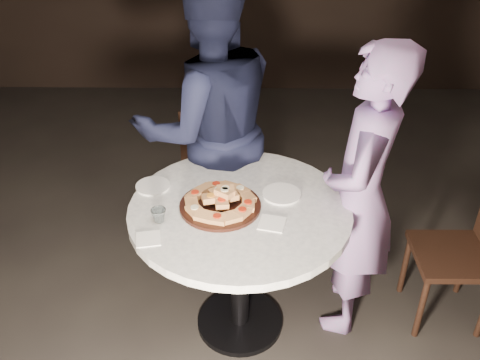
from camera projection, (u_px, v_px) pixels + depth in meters
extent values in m
plane|color=black|center=(221.00, 321.00, 3.21)|extent=(7.00, 7.00, 0.00)
cylinder|color=black|center=(240.00, 321.00, 3.18)|extent=(0.66, 0.66, 0.03)
cylinder|color=black|center=(240.00, 269.00, 2.96)|extent=(0.13, 0.13, 0.79)
cylinder|color=silver|center=(240.00, 210.00, 2.74)|extent=(1.49, 1.49, 0.05)
cylinder|color=black|center=(220.00, 206.00, 2.72)|extent=(0.52, 0.52, 0.02)
cube|color=#BE8049|center=(248.00, 205.00, 2.68)|extent=(0.07, 0.09, 0.04)
cylinder|color=#B3240E|center=(248.00, 202.00, 2.67)|extent=(0.04, 0.04, 0.01)
cube|color=#BE8049|center=(247.00, 197.00, 2.74)|extent=(0.10, 0.11, 0.04)
cube|color=#BE8049|center=(240.00, 191.00, 2.79)|extent=(0.11, 0.11, 0.04)
cylinder|color=beige|center=(240.00, 188.00, 2.78)|extent=(0.06, 0.06, 0.01)
cube|color=#BE8049|center=(229.00, 187.00, 2.82)|extent=(0.11, 0.10, 0.04)
cube|color=#BE8049|center=(216.00, 186.00, 2.82)|extent=(0.09, 0.08, 0.04)
cylinder|color=#B3240E|center=(216.00, 183.00, 2.81)|extent=(0.04, 0.04, 0.01)
cube|color=#BE8049|center=(204.00, 189.00, 2.80)|extent=(0.11, 0.11, 0.04)
cube|color=#BE8049|center=(195.00, 195.00, 2.75)|extent=(0.11, 0.11, 0.04)
cylinder|color=#B3240E|center=(195.00, 192.00, 2.74)|extent=(0.06, 0.06, 0.01)
cube|color=#BE8049|center=(192.00, 203.00, 2.70)|extent=(0.08, 0.10, 0.04)
cube|color=#BE8049|center=(195.00, 210.00, 2.64)|extent=(0.11, 0.11, 0.04)
cylinder|color=beige|center=(195.00, 207.00, 2.63)|extent=(0.06, 0.06, 0.01)
cube|color=#BE8049|center=(204.00, 216.00, 2.60)|extent=(0.11, 0.10, 0.04)
cube|color=#BE8049|center=(217.00, 219.00, 2.58)|extent=(0.10, 0.09, 0.04)
cylinder|color=#B3240E|center=(217.00, 216.00, 2.57)|extent=(0.05, 0.05, 0.01)
cube|color=#BE8049|center=(231.00, 217.00, 2.59)|extent=(0.11, 0.10, 0.04)
cube|color=#BE8049|center=(242.00, 212.00, 2.63)|extent=(0.11, 0.11, 0.04)
cylinder|color=#B3240E|center=(242.00, 209.00, 2.62)|extent=(0.06, 0.06, 0.01)
cube|color=#BE8049|center=(229.00, 196.00, 2.69)|extent=(0.11, 0.09, 0.03)
cylinder|color=#2D6B1E|center=(229.00, 193.00, 2.68)|extent=(0.05, 0.05, 0.01)
cube|color=#BE8049|center=(218.00, 192.00, 2.72)|extent=(0.11, 0.10, 0.03)
cylinder|color=beige|center=(218.00, 189.00, 2.71)|extent=(0.06, 0.06, 0.01)
cube|color=#BE8049|center=(211.00, 198.00, 2.68)|extent=(0.10, 0.09, 0.04)
cylinder|color=orange|center=(211.00, 195.00, 2.67)|extent=(0.05, 0.05, 0.01)
cube|color=#BE8049|center=(222.00, 202.00, 2.65)|extent=(0.08, 0.10, 0.03)
cylinder|color=#B3240E|center=(222.00, 199.00, 2.64)|extent=(0.05, 0.05, 0.01)
cube|color=#BE8049|center=(226.00, 191.00, 2.68)|extent=(0.09, 0.07, 0.04)
cylinder|color=beige|center=(226.00, 188.00, 2.67)|extent=(0.04, 0.04, 0.01)
cube|color=#BE8049|center=(225.00, 193.00, 2.67)|extent=(0.11, 0.11, 0.04)
cylinder|color=beige|center=(225.00, 190.00, 2.66)|extent=(0.06, 0.06, 0.01)
cylinder|color=white|center=(153.00, 186.00, 2.87)|extent=(0.24, 0.24, 0.01)
cylinder|color=white|center=(282.00, 194.00, 2.81)|extent=(0.21, 0.21, 0.01)
imported|color=silver|center=(159.00, 215.00, 2.60)|extent=(0.10, 0.10, 0.07)
cube|color=white|center=(148.00, 239.00, 2.50)|extent=(0.13, 0.13, 0.01)
cube|color=white|center=(272.00, 223.00, 2.60)|extent=(0.15, 0.15, 0.01)
cube|color=black|center=(217.00, 154.00, 4.07)|extent=(0.50, 0.50, 0.04)
cube|color=black|center=(204.00, 142.00, 3.81)|extent=(0.36, 0.18, 0.41)
cylinder|color=black|center=(245.00, 171.00, 4.25)|extent=(0.04, 0.04, 0.41)
cylinder|color=black|center=(208.00, 162.00, 4.36)|extent=(0.04, 0.04, 0.41)
cylinder|color=black|center=(227.00, 192.00, 4.00)|extent=(0.04, 0.04, 0.41)
cylinder|color=black|center=(189.00, 182.00, 4.11)|extent=(0.04, 0.04, 0.41)
cube|color=black|center=(452.00, 256.00, 3.02)|extent=(0.42, 0.42, 0.04)
cylinder|color=black|center=(405.00, 264.00, 3.30)|extent=(0.04, 0.04, 0.45)
cylinder|color=black|center=(421.00, 307.00, 3.00)|extent=(0.04, 0.04, 0.45)
cylinder|color=black|center=(464.00, 264.00, 3.30)|extent=(0.04, 0.04, 0.45)
imported|color=black|center=(209.00, 128.00, 3.23)|extent=(1.12, 0.99, 1.92)
imported|color=#8369A5|center=(360.00, 197.00, 2.81)|extent=(0.58, 0.72, 1.70)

